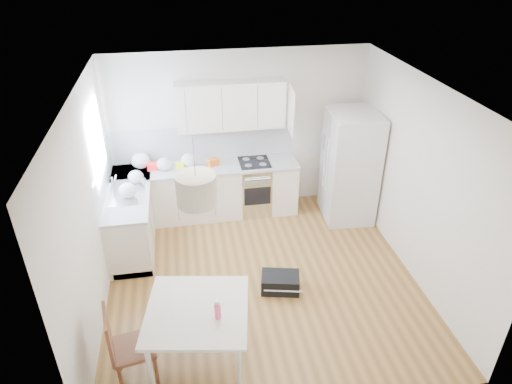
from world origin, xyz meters
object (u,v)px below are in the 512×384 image
(dining_table, at_px, (197,316))
(refrigerator, at_px, (351,166))
(gym_bag, at_px, (280,282))
(dining_chair, at_px, (133,346))

(dining_table, bearing_deg, refrigerator, 55.32)
(dining_table, bearing_deg, gym_bag, 52.35)
(dining_table, relative_size, dining_chair, 1.20)
(dining_table, xyz_separation_m, gym_bag, (1.14, 1.05, -0.62))
(gym_bag, bearing_deg, refrigerator, 60.69)
(dining_table, distance_m, dining_chair, 0.72)
(refrigerator, distance_m, dining_table, 3.82)
(refrigerator, height_order, dining_chair, refrigerator)
(refrigerator, xyz_separation_m, gym_bag, (-1.52, -1.68, -0.80))
(dining_table, distance_m, gym_bag, 1.67)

